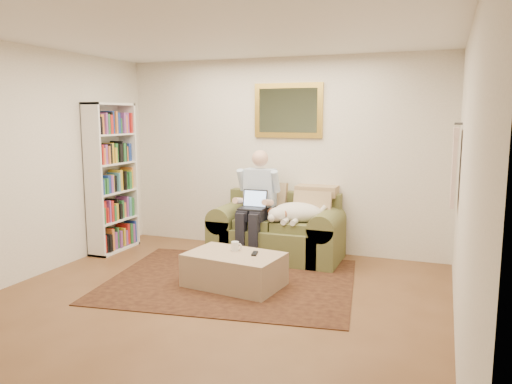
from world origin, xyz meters
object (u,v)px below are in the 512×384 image
Objects in this scene: sofa at (277,236)px; bookshelf at (112,178)px; seated_man at (255,206)px; coffee_mug at (235,246)px; ottoman at (234,270)px; sleeping_dog at (298,212)px; laptop at (253,204)px.

bookshelf is at bearing -168.59° from sofa.
seated_man is 13.93× the size of coffee_mug.
bookshelf reaches higher than seated_man.
bookshelf is at bearing 159.83° from ottoman.
sleeping_dog is 6.82× the size of coffee_mug.
laptop is at bearing -90.00° from seated_man.
seated_man is at bearing 97.62° from coffee_mug.
bookshelf is (-2.09, 0.67, 0.59)m from coffee_mug.
seated_man is 0.70× the size of bookshelf.
seated_man is 2.04× the size of sleeping_dog.
sofa is at bearing 41.02° from laptop.
coffee_mug is (0.13, -0.96, -0.28)m from seated_man.
laptop is at bearing 99.40° from ottoman.
coffee_mug is (-0.04, 0.12, 0.23)m from ottoman.
ottoman is (0.17, -1.08, -0.51)m from seated_man.
bookshelf is (-2.51, -0.36, 0.37)m from sleeping_dog.
ottoman is at bearing -93.75° from sofa.
coffee_mug is 0.05× the size of bookshelf.
ottoman is 10.01× the size of coffee_mug.
sofa is at bearing 83.88° from coffee_mug.
laptop is at bearing -166.36° from sleeping_dog.
seated_man reaches higher than ottoman.
sleeping_dog is (0.55, 0.07, -0.06)m from seated_man.
laptop is at bearing -138.98° from sofa.
seated_man is 1.01m from coffee_mug.
sleeping_dog is 1.13m from coffee_mug.
bookshelf reaches higher than sleeping_dog.
coffee_mug is (-0.42, -1.03, -0.22)m from sleeping_dog.
sofa is at bearing 11.41° from bookshelf.
ottoman is at bearing -81.15° from seated_man.
laptop is 0.16× the size of bookshelf.
coffee_mug is at bearing 108.69° from ottoman.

